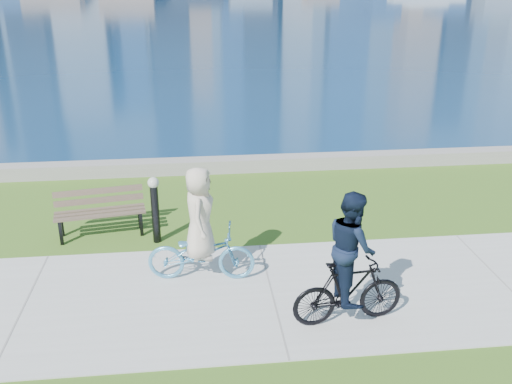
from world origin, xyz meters
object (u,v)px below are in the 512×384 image
at_px(bollard_lamp, 155,205).
at_px(park_bench, 100,208).
at_px(cyclist_woman, 201,239).
at_px(cyclist_man, 350,270).

bearing_deg(bollard_lamp, park_bench, 156.85).
height_order(park_bench, bollard_lamp, bollard_lamp).
xyz_separation_m(park_bench, bollard_lamp, (1.13, -0.48, 0.22)).
distance_m(park_bench, cyclist_woman, 2.85).
height_order(park_bench, cyclist_woman, cyclist_woman).
xyz_separation_m(bollard_lamp, cyclist_woman, (0.85, -1.55, -0.00)).
xyz_separation_m(cyclist_woman, cyclist_man, (2.17, -1.55, 0.14)).
bearing_deg(cyclist_woman, bollard_lamp, 34.93).
bearing_deg(cyclist_woman, cyclist_man, -119.27).
xyz_separation_m(park_bench, cyclist_man, (4.15, -3.59, 0.36)).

